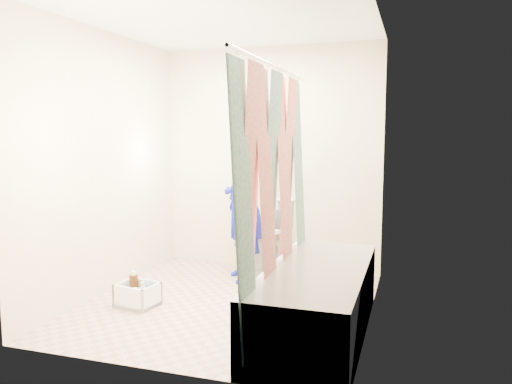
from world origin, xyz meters
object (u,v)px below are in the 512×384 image
(toilet, at_px, (262,235))
(cleaning_caddy, at_px, (138,296))
(bathtub, at_px, (317,299))
(plumber, at_px, (244,200))

(toilet, relative_size, cleaning_caddy, 2.16)
(cleaning_caddy, bearing_deg, toilet, 72.91)
(bathtub, distance_m, plumber, 1.59)
(cleaning_caddy, bearing_deg, bathtub, 5.31)
(bathtub, xyz_separation_m, cleaning_caddy, (-1.56, 0.12, -0.17))
(bathtub, height_order, plumber, plumber)
(plumber, relative_size, cleaning_caddy, 4.40)
(toilet, height_order, plumber, plumber)
(bathtub, distance_m, toilet, 1.73)
(toilet, height_order, cleaning_caddy, toilet)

